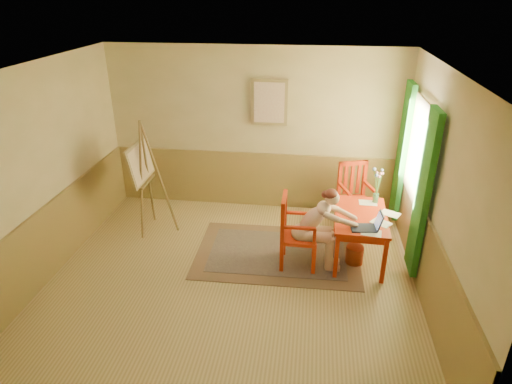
# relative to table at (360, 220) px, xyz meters

# --- Properties ---
(room) EXTENTS (5.04, 4.54, 2.84)m
(room) POSITION_rel_table_xyz_m (-1.72, -0.70, 0.77)
(room) COLOR tan
(room) RESTS_ON ground
(wainscot) EXTENTS (5.00, 4.50, 1.00)m
(wainscot) POSITION_rel_table_xyz_m (-1.72, 0.09, -0.13)
(wainscot) COLOR #A78B4C
(wainscot) RESTS_ON room
(window) EXTENTS (0.12, 2.01, 2.20)m
(window) POSITION_rel_table_xyz_m (0.70, 0.40, 0.71)
(window) COLOR white
(window) RESTS_ON room
(wall_portrait) EXTENTS (0.60, 0.05, 0.76)m
(wall_portrait) POSITION_rel_table_xyz_m (-1.47, 1.50, 1.27)
(wall_portrait) COLOR #9C8751
(wall_portrait) RESTS_ON room
(rug) EXTENTS (2.43, 1.65, 0.02)m
(rug) POSITION_rel_table_xyz_m (-1.16, -0.04, -0.62)
(rug) COLOR #8C7251
(rug) RESTS_ON room
(table) EXTENTS (0.76, 1.23, 0.72)m
(table) POSITION_rel_table_xyz_m (0.00, 0.00, 0.00)
(table) COLOR red
(table) RESTS_ON room
(chair_left) EXTENTS (0.50, 0.47, 1.07)m
(chair_left) POSITION_rel_table_xyz_m (-0.90, -0.28, -0.09)
(chair_left) COLOR red
(chair_left) RESTS_ON room
(chair_back) EXTENTS (0.62, 0.63, 1.10)m
(chair_back) POSITION_rel_table_xyz_m (-0.01, 0.93, -0.08)
(chair_back) COLOR red
(chair_back) RESTS_ON room
(figure) EXTENTS (0.89, 0.39, 1.22)m
(figure) POSITION_rel_table_xyz_m (-0.60, -0.29, 0.04)
(figure) COLOR beige
(figure) RESTS_ON room
(laptop) EXTENTS (0.41, 0.27, 0.24)m
(laptop) POSITION_rel_table_xyz_m (0.06, -0.39, 0.14)
(laptop) COLOR #1E2338
(laptop) RESTS_ON table
(papers) EXTENTS (0.62, 1.09, 0.00)m
(papers) POSITION_rel_table_xyz_m (0.22, -0.06, 0.09)
(papers) COLOR white
(papers) RESTS_ON table
(vase) EXTENTS (0.17, 0.26, 0.53)m
(vase) POSITION_rel_table_xyz_m (0.24, 0.43, 0.33)
(vase) COLOR #3F724C
(vase) RESTS_ON table
(wastebasket) EXTENTS (0.33, 0.33, 0.27)m
(wastebasket) POSITION_rel_table_xyz_m (-0.05, -0.14, -0.50)
(wastebasket) COLOR #AB3F22
(wastebasket) RESTS_ON room
(easel) EXTENTS (0.61, 0.81, 1.84)m
(easel) POSITION_rel_table_xyz_m (-3.32, 0.43, 0.46)
(easel) COLOR olive
(easel) RESTS_ON room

